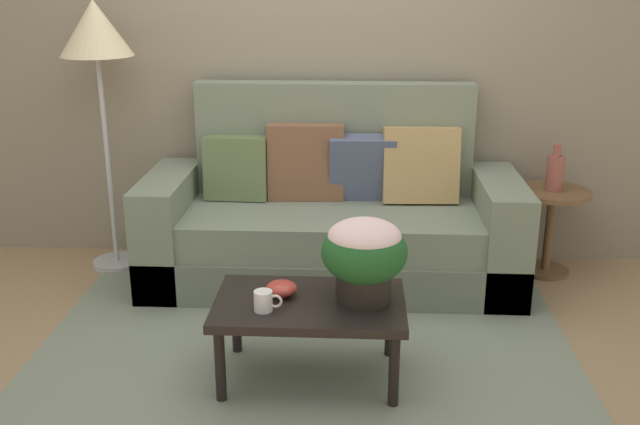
% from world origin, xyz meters
% --- Properties ---
extents(ground_plane, '(14.00, 14.00, 0.00)m').
position_xyz_m(ground_plane, '(0.00, 0.00, 0.00)').
color(ground_plane, '#997A56').
extents(wall_back, '(6.40, 0.12, 2.76)m').
position_xyz_m(wall_back, '(0.00, 1.25, 1.38)').
color(wall_back, gray).
rests_on(wall_back, ground).
extents(area_rug, '(2.70, 1.72, 0.01)m').
position_xyz_m(area_rug, '(0.00, -0.07, 0.01)').
color(area_rug, gray).
rests_on(area_rug, ground).
extents(couch, '(2.24, 0.86, 1.18)m').
position_xyz_m(couch, '(0.10, 0.79, 0.36)').
color(couch, '#626B59').
rests_on(couch, ground).
extents(coffee_table, '(0.87, 0.55, 0.40)m').
position_xyz_m(coffee_table, '(0.04, -0.40, 0.35)').
color(coffee_table, black).
rests_on(coffee_table, ground).
extents(side_table, '(0.46, 0.46, 0.55)m').
position_xyz_m(side_table, '(1.46, 0.93, 0.38)').
color(side_table, brown).
rests_on(side_table, ground).
extents(floor_lamp, '(0.43, 0.43, 1.67)m').
position_xyz_m(floor_lamp, '(-1.31, 0.92, 1.43)').
color(floor_lamp, '#B2B2B7').
rests_on(floor_lamp, ground).
extents(potted_plant, '(0.39, 0.39, 0.38)m').
position_xyz_m(potted_plant, '(0.29, -0.37, 0.63)').
color(potted_plant, black).
rests_on(potted_plant, coffee_table).
extents(coffee_mug, '(0.13, 0.08, 0.09)m').
position_xyz_m(coffee_mug, '(-0.15, -0.51, 0.45)').
color(coffee_mug, white).
rests_on(coffee_mug, coffee_table).
extents(snack_bowl, '(0.14, 0.14, 0.07)m').
position_xyz_m(snack_bowl, '(-0.09, -0.36, 0.44)').
color(snack_bowl, '#B2382D').
rests_on(snack_bowl, coffee_table).
extents(table_vase, '(0.11, 0.11, 0.29)m').
position_xyz_m(table_vase, '(1.45, 0.93, 0.67)').
color(table_vase, '#934C42').
rests_on(table_vase, side_table).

